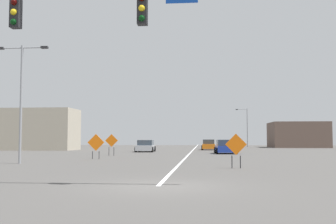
{
  "coord_description": "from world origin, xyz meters",
  "views": [
    {
      "loc": [
        1.54,
        -13.37,
        1.59
      ],
      "look_at": [
        -1.39,
        19.05,
        3.73
      ],
      "focal_mm": 42.89,
      "sensor_mm": 36.0,
      "label": 1
    }
  ],
  "objects": [
    {
      "name": "street_lamp_mid_right",
      "position": [
        9.38,
        62.4,
        4.02
      ],
      "size": [
        2.2,
        0.24,
        7.15
      ],
      "color": "gray",
      "rests_on": "ground"
    },
    {
      "name": "car_white_mid",
      "position": [
        6.01,
        49.01,
        0.6
      ],
      "size": [
        2.03,
        3.94,
        1.3
      ],
      "color": "white",
      "rests_on": "ground"
    },
    {
      "name": "road_centre_stripe",
      "position": [
        0.0,
        45.8,
        0.0
      ],
      "size": [
        0.16,
        91.6,
        0.01
      ],
      "color": "white",
      "rests_on": "ground"
    },
    {
      "name": "construction_sign_median_far",
      "position": [
        3.23,
        8.3,
        1.16
      ],
      "size": [
        1.15,
        0.07,
        1.84
      ],
      "color": "orange",
      "rests_on": "ground"
    },
    {
      "name": "street_lamp_mid_left",
      "position": [
        -10.08,
        11.12,
        4.5
      ],
      "size": [
        3.38,
        0.24,
        7.55
      ],
      "color": "gray",
      "rests_on": "ground"
    },
    {
      "name": "construction_sign_right_lane",
      "position": [
        -6.83,
        17.15,
        1.2
      ],
      "size": [
        1.31,
        0.15,
        1.93
      ],
      "color": "orange",
      "rests_on": "ground"
    },
    {
      "name": "ground",
      "position": [
        0.0,
        0.0,
        0.0
      ],
      "size": [
        164.88,
        164.88,
        0.0
      ],
      "primitive_type": "plane",
      "color": "#4C4947"
    },
    {
      "name": "traffic_signal_assembly",
      "position": [
        -5.04,
        -0.01,
        5.39
      ],
      "size": [
        13.67,
        0.44,
        7.15
      ],
      "color": "gray",
      "rests_on": "ground"
    },
    {
      "name": "car_yellow_far",
      "position": [
        4.08,
        33.99,
        0.62
      ],
      "size": [
        2.17,
        3.93,
        1.31
      ],
      "color": "gold",
      "rests_on": "ground"
    },
    {
      "name": "car_blue_passing",
      "position": [
        3.75,
        28.94,
        0.68
      ],
      "size": [
        2.32,
        3.94,
        1.45
      ],
      "color": "#1E389E",
      "rests_on": "ground"
    },
    {
      "name": "car_silver_approaching",
      "position": [
        -5.44,
        34.13,
        0.66
      ],
      "size": [
        2.27,
        4.43,
        1.39
      ],
      "color": "#B7BABF",
      "rests_on": "ground"
    },
    {
      "name": "car_orange_distant",
      "position": [
        2.15,
        42.74,
        0.66
      ],
      "size": [
        2.0,
        3.92,
        1.44
      ],
      "color": "orange",
      "rests_on": "ground"
    },
    {
      "name": "construction_sign_right_shoulder",
      "position": [
        -7.01,
        23.19,
        1.27
      ],
      "size": [
        1.19,
        0.09,
        1.98
      ],
      "color": "orange",
      "rests_on": "ground"
    },
    {
      "name": "roadside_building_east",
      "position": [
        17.92,
        59.1,
        2.21
      ],
      "size": [
        9.31,
        8.7,
        4.42
      ],
      "color": "brown",
      "rests_on": "ground"
    },
    {
      "name": "roadside_building_west",
      "position": [
        -21.24,
        39.99,
        2.82
      ],
      "size": [
        10.32,
        5.62,
        5.63
      ],
      "color": "#B2A893",
      "rests_on": "ground"
    }
  ]
}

